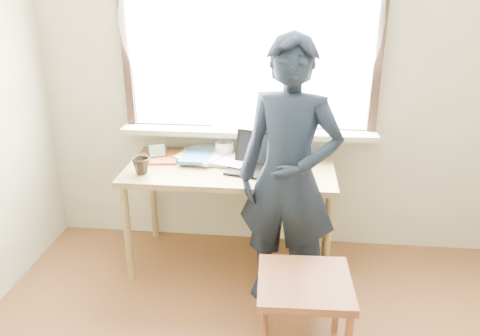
# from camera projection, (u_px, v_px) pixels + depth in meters

# --- Properties ---
(room_shell) EXTENTS (3.52, 4.02, 2.61)m
(room_shell) POSITION_uv_depth(u_px,v_px,m) (257.00, 84.00, 1.55)
(room_shell) COLOR #B5B191
(room_shell) RESTS_ON ground
(desk) EXTENTS (1.42, 0.71, 0.76)m
(desk) POSITION_uv_depth(u_px,v_px,m) (230.00, 177.00, 3.25)
(desk) COLOR olive
(desk) RESTS_ON ground
(laptop) EXTENTS (0.41, 0.37, 0.24)m
(laptop) POSITION_uv_depth(u_px,v_px,m) (257.00, 161.00, 3.15)
(laptop) COLOR black
(laptop) RESTS_ON desk
(mug_white) EXTENTS (0.18, 0.18, 0.11)m
(mug_white) POSITION_uv_depth(u_px,v_px,m) (225.00, 149.00, 3.39)
(mug_white) COLOR white
(mug_white) RESTS_ON desk
(mug_dark) EXTENTS (0.14, 0.14, 0.11)m
(mug_dark) POSITION_uv_depth(u_px,v_px,m) (141.00, 166.00, 3.08)
(mug_dark) COLOR black
(mug_dark) RESTS_ON desk
(mouse) EXTENTS (0.10, 0.07, 0.04)m
(mouse) POSITION_uv_depth(u_px,v_px,m) (296.00, 172.00, 3.08)
(mouse) COLOR black
(mouse) RESTS_ON desk
(desk_clutter) EXTENTS (0.84, 0.54, 0.04)m
(desk_clutter) POSITION_uv_depth(u_px,v_px,m) (186.00, 153.00, 3.42)
(desk_clutter) COLOR #2F6599
(desk_clutter) RESTS_ON desk
(book_a) EXTENTS (0.21, 0.27, 0.02)m
(book_a) POSITION_uv_depth(u_px,v_px,m) (183.00, 152.00, 3.46)
(book_a) COLOR white
(book_a) RESTS_ON desk
(book_b) EXTENTS (0.24, 0.30, 0.02)m
(book_b) POSITION_uv_depth(u_px,v_px,m) (289.00, 154.00, 3.42)
(book_b) COLOR white
(book_b) RESTS_ON desk
(picture_frame) EXTENTS (0.13, 0.07, 0.11)m
(picture_frame) POSITION_uv_depth(u_px,v_px,m) (157.00, 151.00, 3.34)
(picture_frame) COLOR black
(picture_frame) RESTS_ON desk
(work_chair) EXTENTS (0.51, 0.49, 0.50)m
(work_chair) POSITION_uv_depth(u_px,v_px,m) (304.00, 292.00, 2.47)
(work_chair) COLOR brown
(work_chair) RESTS_ON ground
(person) EXTENTS (0.70, 0.55, 1.70)m
(person) POSITION_uv_depth(u_px,v_px,m) (289.00, 178.00, 2.81)
(person) COLOR black
(person) RESTS_ON ground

